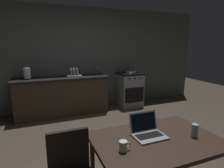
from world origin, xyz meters
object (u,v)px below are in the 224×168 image
object	(u,v)px
stove_oven	(129,89)
frying_pan	(131,72)
dining_table	(157,145)
drinking_glass	(194,130)
laptop	(148,132)
electric_kettle	(27,73)
coffee_mug	(123,146)
bottle	(96,71)
dish_rack	(74,74)

from	to	relation	value
stove_oven	frying_pan	distance (m)	0.48
dining_table	drinking_glass	size ratio (longest dim) A/B	9.31
frying_pan	laptop	bearing A→B (deg)	-114.35
frying_pan	dining_table	bearing A→B (deg)	-112.89
stove_oven	electric_kettle	world-z (taller)	electric_kettle
frying_pan	coffee_mug	bearing A→B (deg)	-118.55
bottle	drinking_glass	distance (m)	3.09
laptop	drinking_glass	size ratio (longest dim) A/B	2.37
dining_table	laptop	xyz separation A→B (m)	(-0.05, 0.09, 0.11)
dining_table	dish_rack	xyz separation A→B (m)	(-0.24, 3.03, 0.30)
stove_oven	dining_table	size ratio (longest dim) A/B	0.72
electric_kettle	dish_rack	bearing A→B (deg)	0.00
coffee_mug	stove_oven	bearing A→B (deg)	62.01
dining_table	frying_pan	world-z (taller)	frying_pan
frying_pan	dish_rack	world-z (taller)	dish_rack
coffee_mug	dining_table	bearing A→B (deg)	10.62
bottle	stove_oven	bearing A→B (deg)	2.86
frying_pan	drinking_glass	bearing A→B (deg)	-105.94
electric_kettle	drinking_glass	size ratio (longest dim) A/B	1.95
stove_oven	laptop	size ratio (longest dim) A/B	2.81
bottle	frying_pan	bearing A→B (deg)	1.29
stove_oven	drinking_glass	distance (m)	3.26
frying_pan	drinking_glass	world-z (taller)	frying_pan
laptop	bottle	distance (m)	2.92
electric_kettle	bottle	world-z (taller)	electric_kettle
stove_oven	dish_rack	world-z (taller)	dish_rack
stove_oven	coffee_mug	distance (m)	3.53
frying_pan	coffee_mug	world-z (taller)	frying_pan
electric_kettle	frying_pan	distance (m)	2.53
dining_table	dish_rack	distance (m)	3.05
stove_oven	frying_pan	world-z (taller)	frying_pan
electric_kettle	frying_pan	xyz separation A→B (m)	(2.53, -0.03, -0.10)
stove_oven	coffee_mug	size ratio (longest dim) A/B	7.97
laptop	coffee_mug	bearing A→B (deg)	-154.03
dining_table	electric_kettle	xyz separation A→B (m)	(-1.26, 3.03, 0.38)
dining_table	laptop	bearing A→B (deg)	119.10
electric_kettle	coffee_mug	world-z (taller)	electric_kettle
drinking_glass	stove_oven	bearing A→B (deg)	74.62
laptop	dish_rack	distance (m)	2.95
frying_pan	coffee_mug	size ratio (longest dim) A/B	3.88
coffee_mug	dish_rack	world-z (taller)	dish_rack
bottle	dish_rack	distance (m)	0.54
electric_kettle	bottle	distance (m)	1.55
electric_kettle	laptop	bearing A→B (deg)	-67.55
laptop	electric_kettle	size ratio (longest dim) A/B	1.22
electric_kettle	coffee_mug	xyz separation A→B (m)	(0.86, -3.10, -0.26)
bottle	frying_pan	distance (m)	0.98
stove_oven	drinking_glass	world-z (taller)	stove_oven
electric_kettle	coffee_mug	bearing A→B (deg)	-74.56
drinking_glass	dish_rack	distance (m)	3.20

